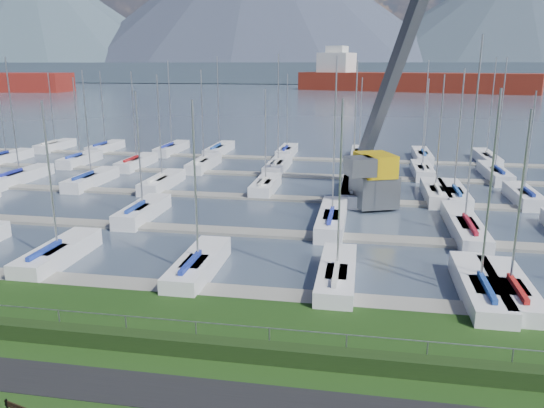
# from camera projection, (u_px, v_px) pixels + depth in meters

# --- Properties ---
(path) EXTENTS (160.00, 2.00, 0.04)m
(path) POSITION_uv_depth(u_px,v_px,m) (198.00, 395.00, 18.47)
(path) COLOR black
(path) RESTS_ON grass
(water) EXTENTS (800.00, 540.00, 0.20)m
(water) POSITION_uv_depth(u_px,v_px,m) (356.00, 87.00, 268.97)
(water) COLOR #414E5F
(hedge) EXTENTS (80.00, 0.70, 0.70)m
(hedge) POSITION_uv_depth(u_px,v_px,m) (218.00, 348.00, 20.86)
(hedge) COLOR black
(hedge) RESTS_ON grass
(fence) EXTENTS (80.00, 0.04, 0.04)m
(fence) POSITION_uv_depth(u_px,v_px,m) (220.00, 324.00, 21.02)
(fence) COLOR gray
(fence) RESTS_ON grass
(foothill) EXTENTS (900.00, 80.00, 12.00)m
(foothill) POSITION_uv_depth(u_px,v_px,m) (359.00, 72.00, 333.98)
(foothill) COLOR #404E5D
(foothill) RESTS_ON water
(mountains) EXTENTS (1190.00, 360.00, 115.00)m
(mountains) POSITION_uv_depth(u_px,v_px,m) (373.00, 14.00, 393.38)
(mountains) COLOR #455765
(mountains) RESTS_ON water
(docks) EXTENTS (90.00, 41.60, 0.25)m
(docks) POSITION_uv_depth(u_px,v_px,m) (300.00, 199.00, 46.14)
(docks) COLOR #65645E
(docks) RESTS_ON water
(crane) EXTENTS (7.75, 12.91, 22.35)m
(crane) POSITION_uv_depth(u_px,v_px,m) (382.00, 138.00, 43.37)
(crane) COLOR slate
(crane) RESTS_ON water
(cargo_ship_mid) EXTENTS (100.83, 48.21, 21.50)m
(cargo_ship_mid) POSITION_uv_depth(u_px,v_px,m) (403.00, 82.00, 228.49)
(cargo_ship_mid) COLOR maroon
(cargo_ship_mid) RESTS_ON water
(sailboat_fleet) EXTENTS (75.81, 50.19, 13.57)m
(sailboat_fleet) POSITION_uv_depth(u_px,v_px,m) (304.00, 131.00, 47.40)
(sailboat_fleet) COLOR silver
(sailboat_fleet) RESTS_ON water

